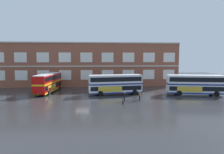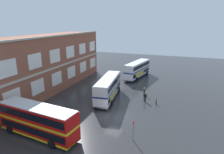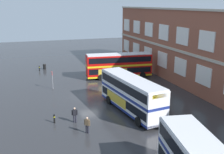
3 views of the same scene
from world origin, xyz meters
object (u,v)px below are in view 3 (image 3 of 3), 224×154
object	(u,v)px
station_litter_bin	(44,67)
safety_bollard_west	(39,68)
second_passenger	(87,124)
waiting_passenger	(75,114)
double_decker_near	(119,65)
double_decker_middle	(131,94)
bus_stand_flag	(52,78)
safety_bollard_east	(54,119)

from	to	relation	value
station_litter_bin	safety_bollard_west	xyz separation A→B (m)	(1.00, -1.02, -0.03)
second_passenger	station_litter_bin	size ratio (longest dim) A/B	1.65
waiting_passenger	safety_bollard_west	world-z (taller)	waiting_passenger
double_decker_near	second_passenger	bearing A→B (deg)	-28.38
waiting_passenger	station_litter_bin	bearing A→B (deg)	-177.80
double_decker_middle	safety_bollard_west	distance (m)	25.21
bus_stand_flag	safety_bollard_west	bearing A→B (deg)	-174.72
waiting_passenger	station_litter_bin	distance (m)	25.56
bus_stand_flag	station_litter_bin	world-z (taller)	bus_stand_flag
double_decker_near	station_litter_bin	xyz separation A→B (m)	(-9.99, -11.58, -1.63)
second_passenger	safety_bollard_east	size ratio (longest dim) A/B	1.79
double_decker_near	double_decker_middle	distance (m)	15.05
waiting_passenger	second_passenger	distance (m)	2.89
double_decker_near	safety_bollard_east	distance (m)	19.70
double_decker_near	station_litter_bin	bearing A→B (deg)	-130.79
bus_stand_flag	station_litter_bin	xyz separation A→B (m)	(-13.10, -0.10, -1.12)
station_litter_bin	safety_bollard_east	xyz separation A→B (m)	(24.97, -1.10, -0.03)
second_passenger	double_decker_middle	bearing A→B (deg)	121.73
double_decker_near	station_litter_bin	distance (m)	15.38
double_decker_middle	station_litter_bin	distance (m)	25.82
double_decker_middle	bus_stand_flag	world-z (taller)	double_decker_middle
double_decker_near	waiting_passenger	bearing A→B (deg)	-34.28
double_decker_middle	bus_stand_flag	distance (m)	13.82
safety_bollard_east	station_litter_bin	bearing A→B (deg)	177.47
double_decker_near	bus_stand_flag	size ratio (longest dim) A/B	4.15
waiting_passenger	bus_stand_flag	bearing A→B (deg)	-175.93
double_decker_near	bus_stand_flag	distance (m)	11.91
bus_stand_flag	safety_bollard_west	world-z (taller)	bus_stand_flag
double_decker_middle	second_passenger	distance (m)	7.31
double_decker_near	safety_bollard_west	bearing A→B (deg)	-125.53
double_decker_near	safety_bollard_east	bearing A→B (deg)	-40.25
double_decker_near	bus_stand_flag	xyz separation A→B (m)	(3.10, -11.48, -0.51)
double_decker_near	safety_bollard_east	world-z (taller)	double_decker_near
safety_bollard_east	double_decker_near	bearing A→B (deg)	139.75
double_decker_middle	safety_bollard_east	bearing A→B (deg)	-87.33
double_decker_near	safety_bollard_east	xyz separation A→B (m)	(14.98, -12.68, -1.66)
double_decker_middle	safety_bollard_west	size ratio (longest dim) A/B	11.83
bus_stand_flag	safety_bollard_east	xyz separation A→B (m)	(11.88, -1.20, -1.14)
safety_bollard_west	safety_bollard_east	distance (m)	23.98
safety_bollard_east	double_decker_middle	bearing A→B (deg)	92.67
station_litter_bin	double_decker_middle	bearing A→B (deg)	17.60
waiting_passenger	second_passenger	size ratio (longest dim) A/B	1.00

